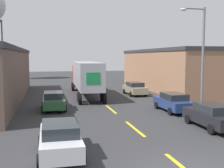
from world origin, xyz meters
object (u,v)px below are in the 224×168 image
Objects in this scene: parked_car_left_near at (60,138)px; semi_truck at (86,75)px; parked_car_left_far at (54,100)px; parked_car_right_far at (135,88)px; parked_car_right_mid at (173,102)px; street_lamp at (200,53)px; parked_car_right_near at (212,116)px.

semi_truck is at bearing 78.79° from parked_car_left_near.
parked_car_left_near is at bearing -90.00° from parked_car_left_far.
parked_car_left_far is at bearing -142.75° from parked_car_right_far.
parked_car_left_near is at bearing -138.92° from parked_car_right_mid.
parked_car_right_mid is at bearing -17.88° from parked_car_left_far.
semi_truck is at bearing 117.35° from parked_car_right_mid.
semi_truck reaches higher than parked_car_right_far.
parked_car_left_far is 12.94m from street_lamp.
parked_car_right_mid is at bearing -90.00° from parked_car_right_far.
semi_truck reaches higher than parked_car_left_far.
parked_car_right_far is at bearing 62.91° from parked_car_left_near.
semi_truck is 3.12× the size of parked_car_right_far.
parked_car_right_mid is 10.21m from parked_car_left_far.
parked_car_right_near is (0.00, -16.15, 0.00)m from parked_car_right_far.
semi_truck is 3.12× the size of parked_car_left_near.
parked_car_right_near is (0.00, -5.62, 0.00)m from parked_car_right_mid.
parked_car_right_mid is (5.81, -11.24, -1.59)m from semi_truck.
parked_car_left_near is at bearing -163.65° from parked_car_right_near.
semi_truck is at bearing 173.01° from parked_car_right_far.
parked_car_left_far is at bearing 162.12° from parked_car_right_mid.
street_lamp is at bearing 33.58° from parked_car_left_near.
street_lamp is (7.75, -11.97, 2.48)m from semi_truck.
parked_car_right_mid is at bearing -60.83° from semi_truck.
street_lamp reaches higher than parked_car_left_far.
semi_truck reaches higher than parked_car_left_near.
parked_car_right_far is at bearing 90.00° from parked_car_right_mid.
parked_car_right_mid is 1.00× the size of parked_car_left_far.
parked_car_right_far is 1.00× the size of parked_car_left_far.
semi_truck is 6.07m from parked_car_right_far.
parked_car_left_near is 1.00× the size of parked_car_right_near.
parked_car_left_near is (-9.72, -8.47, 0.00)m from parked_car_right_mid.
parked_car_right_mid is 10.53m from parked_car_right_far.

